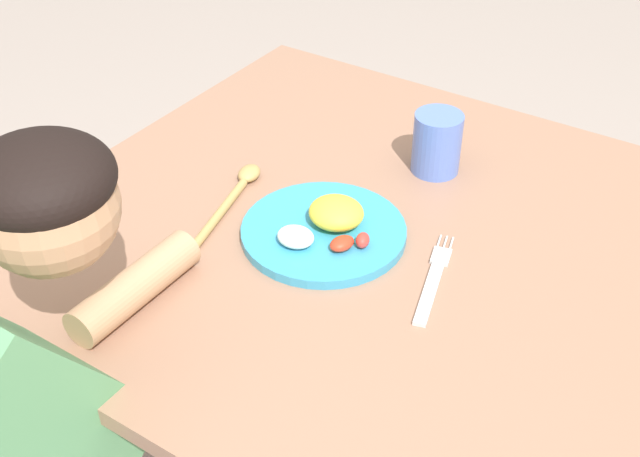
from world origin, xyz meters
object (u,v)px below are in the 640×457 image
Objects in this scene: fork at (433,280)px; plate at (326,228)px; spoon at (235,192)px; drinking_cup at (437,143)px.

plate is at bearing 72.41° from fork.
drinking_cup reaches higher than spoon.
spoon reaches higher than fork.
drinking_cup is (0.23, 0.25, 0.04)m from spoon.
spoon is 0.34m from drinking_cup.
spoon is (-0.18, 0.01, -0.01)m from plate.
fork is 0.36m from spoon.
fork is at bearing -2.01° from plate.
plate is 0.18m from spoon.
plate is 1.10× the size of spoon.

